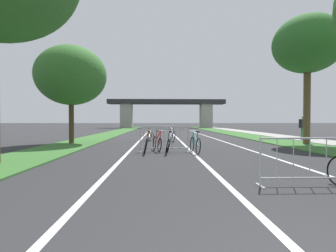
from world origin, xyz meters
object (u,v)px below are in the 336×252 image
tree_left_pine_near (71,76)px  crowd_barrier_third (159,134)px  bicycle_white_0 (168,144)px  bicycle_orange_7 (146,145)px  crowd_barrier_nearest (310,162)px  bicycle_red_2 (157,143)px  pedestrian_waiting (303,125)px  crowd_barrier_second (164,140)px  bicycle_teal_5 (195,144)px  tree_right_pine_far (308,45)px  bicycle_purple_3 (172,136)px  bicycle_silver_1 (151,136)px

tree_left_pine_near → crowd_barrier_third: size_ratio=2.66×
bicycle_white_0 → bicycle_orange_7: bearing=-176.9°
tree_left_pine_near → crowd_barrier_nearest: size_ratio=2.68×
crowd_barrier_third → crowd_barrier_nearest: bearing=-75.7°
bicycle_red_2 → pedestrian_waiting: bearing=-162.5°
crowd_barrier_second → crowd_barrier_third: (-0.19, 6.26, 0.00)m
bicycle_teal_5 → tree_right_pine_far: bearing=22.7°
crowd_barrier_second → bicycle_purple_3: crowd_barrier_second is taller
bicycle_red_2 → bicycle_teal_5: 1.92m
crowd_barrier_second → bicycle_purple_3: size_ratio=1.27×
crowd_barrier_third → bicycle_purple_3: (0.81, -0.52, -0.13)m
tree_right_pine_far → bicycle_orange_7: size_ratio=4.54×
bicycle_purple_3 → bicycle_teal_5: size_ratio=0.98×
bicycle_purple_3 → bicycle_silver_1: bearing=135.2°
bicycle_silver_1 → bicycle_white_0: bearing=-68.9°
crowd_barrier_second → pedestrian_waiting: pedestrian_waiting is taller
tree_right_pine_far → bicycle_red_2: size_ratio=4.42×
crowd_barrier_second → crowd_barrier_nearest: bearing=-64.5°
tree_left_pine_near → bicycle_teal_5: (6.82, -4.87, -3.72)m
bicycle_white_0 → bicycle_purple_3: bicycle_white_0 is taller
bicycle_red_2 → bicycle_orange_7: bearing=49.7°
tree_right_pine_far → crowd_barrier_second: 10.52m
bicycle_white_0 → bicycle_orange_7: bicycle_white_0 is taller
tree_right_pine_far → crowd_barrier_nearest: tree_right_pine_far is taller
bicycle_white_0 → bicycle_orange_7: size_ratio=1.03×
bicycle_red_2 → bicycle_orange_7: (-0.47, -0.89, -0.00)m
tree_right_pine_far → bicycle_silver_1: tree_right_pine_far is taller
crowd_barrier_third → bicycle_teal_5: size_ratio=1.26×
crowd_barrier_nearest → bicycle_orange_7: size_ratio=1.33×
crowd_barrier_nearest → crowd_barrier_third: size_ratio=0.99×
crowd_barrier_second → crowd_barrier_third: size_ratio=1.00×
tree_right_pine_far → bicycle_purple_3: size_ratio=4.36×
bicycle_purple_3 → bicycle_teal_5: bearing=-95.5°
crowd_barrier_third → bicycle_silver_1: size_ratio=1.35×
bicycle_silver_1 → pedestrian_waiting: size_ratio=0.92×
crowd_barrier_nearest → bicycle_white_0: crowd_barrier_nearest is taller
crowd_barrier_second → tree_right_pine_far: bearing=22.0°
pedestrian_waiting → crowd_barrier_second: bearing=-150.8°
bicycle_white_0 → bicycle_orange_7: 0.96m
bicycle_teal_5 → bicycle_orange_7: bicycle_teal_5 is taller
bicycle_orange_7 → tree_left_pine_near: bearing=132.0°
bicycle_silver_1 → crowd_barrier_second: bearing=-69.9°
bicycle_red_2 → pedestrian_waiting: 11.80m
tree_left_pine_near → pedestrian_waiting: (15.37, 2.04, -3.02)m
tree_right_pine_far → bicycle_white_0: (-8.25, -3.88, -5.43)m
pedestrian_waiting → bicycle_orange_7: bearing=-151.1°
bicycle_teal_5 → pedestrian_waiting: bearing=32.6°
tree_left_pine_near → bicycle_orange_7: bearing=-45.3°
crowd_barrier_third → bicycle_orange_7: bearing=-95.1°
bicycle_white_0 → bicycle_teal_5: size_ratio=0.97×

